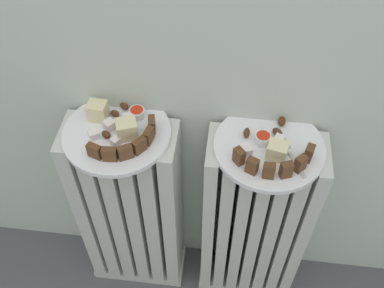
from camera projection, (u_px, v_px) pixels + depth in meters
The scene contains 34 objects.
radiator_left at pixel (132, 212), 1.31m from camera, with size 0.29×0.14×0.67m.
radiator_right at pixel (253, 225), 1.28m from camera, with size 0.29×0.14×0.67m.
plate_left at pixel (117, 133), 1.05m from camera, with size 0.25×0.25×0.01m, color white.
plate_right at pixel (269, 147), 1.02m from camera, with size 0.25×0.25×0.01m, color white.
dark_cake_slice_left_0 at pixel (95, 151), 0.98m from camera, with size 0.03×0.02×0.04m, color #56351E.
dark_cake_slice_left_1 at pixel (109, 154), 0.98m from camera, with size 0.03×0.02×0.04m, color #56351E.
dark_cake_slice_left_2 at pixel (125, 152), 0.98m from camera, with size 0.03×0.02×0.04m, color #56351E.
dark_cake_slice_left_3 at pixel (139, 146), 0.99m from camera, with size 0.03×0.02×0.04m, color #56351E.
dark_cake_slice_left_4 at pixel (149, 136), 1.01m from camera, with size 0.03×0.02×0.04m, color #56351E.
dark_cake_slice_left_5 at pixel (152, 125), 1.03m from camera, with size 0.03×0.02×0.04m, color #56351E.
marble_cake_slice_left_0 at pixel (127, 129), 1.02m from camera, with size 0.05×0.04×0.05m, color beige.
marble_cake_slice_left_1 at pixel (98, 111), 1.05m from camera, with size 0.04×0.04×0.05m, color beige.
turkish_delight_left_0 at pixel (109, 125), 1.04m from camera, with size 0.02×0.02×0.02m, color white.
turkish_delight_left_1 at pixel (94, 135), 1.02m from camera, with size 0.02×0.02×0.02m, color white.
turkish_delight_left_2 at pixel (116, 141), 1.01m from camera, with size 0.02×0.02×0.02m, color white.
turkish_delight_left_3 at pixel (128, 118), 1.06m from camera, with size 0.02×0.02×0.02m, color white.
medjool_date_left_0 at pixel (115, 113), 1.07m from camera, with size 0.02×0.02×0.01m, color #4C2814.
medjool_date_left_1 at pixel (124, 106), 1.09m from camera, with size 0.03×0.02×0.02m, color #4C2814.
medjool_date_left_2 at pixel (106, 134), 1.03m from camera, with size 0.02×0.02×0.02m, color #4C2814.
jam_bowl_left at pixel (137, 113), 1.07m from camera, with size 0.04×0.04×0.02m.
dark_cake_slice_right_0 at pixel (239, 156), 0.97m from camera, with size 0.02×0.02×0.04m, color #56351E.
dark_cake_slice_right_1 at pixel (252, 166), 0.95m from camera, with size 0.02×0.02×0.04m, color #56351E.
dark_cake_slice_right_2 at pixel (269, 171), 0.94m from camera, with size 0.02×0.02×0.04m, color #56351E.
dark_cake_slice_right_3 at pixel (286, 170), 0.95m from camera, with size 0.02×0.02×0.04m, color #56351E.
dark_cake_slice_right_4 at pixel (300, 164), 0.96m from camera, with size 0.02×0.02×0.04m, color #56351E.
dark_cake_slice_right_5 at pixel (309, 153), 0.98m from camera, with size 0.02×0.02×0.04m, color #56351E.
marble_cake_slice_right_0 at pixel (277, 151), 0.98m from camera, with size 0.04×0.04×0.04m, color beige.
turkish_delight_right_0 at pixel (245, 151), 0.99m from camera, with size 0.02×0.02×0.02m, color white.
turkish_delight_right_1 at pixel (279, 141), 1.01m from camera, with size 0.02×0.02×0.02m, color white.
medjool_date_right_0 at pixel (282, 121), 1.05m from camera, with size 0.03×0.02×0.02m, color #4C2814.
medjool_date_right_1 at pixel (247, 133), 1.03m from camera, with size 0.03×0.01×0.02m, color #4C2814.
medjool_date_right_2 at pixel (277, 132), 1.03m from camera, with size 0.03×0.02×0.02m, color #4C2814.
jam_bowl_right at pixel (263, 138), 1.01m from camera, with size 0.04×0.04×0.02m.
fork at pixel (292, 156), 0.99m from camera, with size 0.06×0.10×0.00m.
Camera 1 is at (0.08, -0.39, 1.45)m, focal length 42.38 mm.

